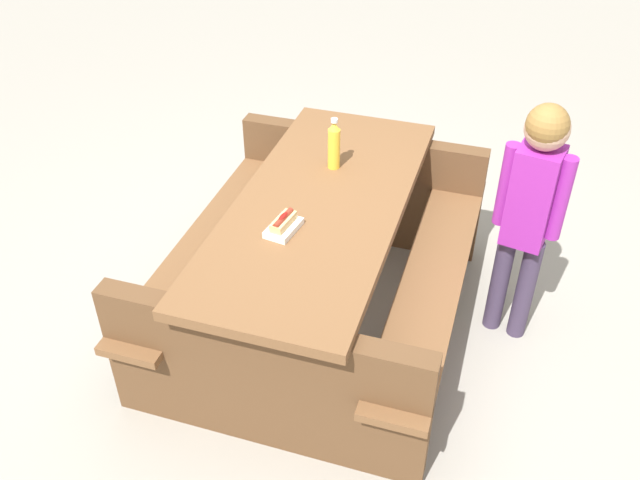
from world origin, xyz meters
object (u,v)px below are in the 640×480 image
Objects in this scene: hotdog_tray at (283,225)px; child_in_coat at (532,197)px; soda_bottle at (334,145)px; picnic_table at (320,253)px.

hotdog_tray is 0.17× the size of child_in_coat.
soda_bottle is at bearing 154.78° from hotdog_tray.
child_in_coat reaches higher than picnic_table.
picnic_table is 10.29× the size of hotdog_tray.
child_in_coat is at bearing 83.75° from picnic_table.
soda_bottle is 1.27× the size of hotdog_tray.
hotdog_tray is at bearing -25.22° from soda_bottle.
picnic_table is at bearing -96.25° from child_in_coat.
child_in_coat is at bearing 96.09° from hotdog_tray.
child_in_coat is (0.41, 0.87, -0.06)m from soda_bottle.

